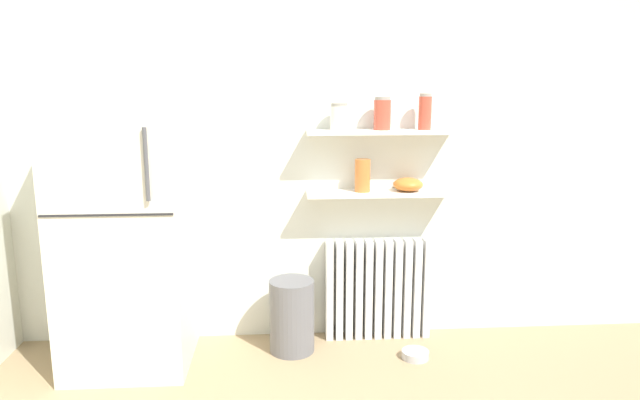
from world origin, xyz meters
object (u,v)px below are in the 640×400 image
at_px(storage_jar_2, 425,112).
at_px(trash_bin, 292,316).
at_px(storage_jar_0, 339,117).
at_px(radiator, 378,289).
at_px(storage_jar_1, 382,114).
at_px(shelf_bowl, 408,184).
at_px(refrigerator, 125,229).
at_px(pet_food_bowl, 415,354).
at_px(vase, 362,176).

xyz_separation_m(storage_jar_2, trash_bin, (-0.88, -0.15, -1.32)).
relative_size(storage_jar_2, trash_bin, 0.48).
bearing_deg(storage_jar_0, radiator, 6.10).
xyz_separation_m(storage_jar_1, trash_bin, (-0.60, -0.15, -1.31)).
bearing_deg(storage_jar_2, radiator, 173.90).
xyz_separation_m(storage_jar_0, shelf_bowl, (0.46, -0.00, -0.45)).
relative_size(refrigerator, shelf_bowl, 8.76).
distance_m(storage_jar_2, pet_food_bowl, 1.58).
height_order(radiator, pet_food_bowl, radiator).
relative_size(refrigerator, storage_jar_2, 7.44).
relative_size(storage_jar_0, vase, 0.80).
height_order(storage_jar_2, shelf_bowl, storage_jar_2).
bearing_deg(trash_bin, storage_jar_2, 9.76).
bearing_deg(vase, storage_jar_0, 180.00).
distance_m(storage_jar_2, vase, 0.58).
bearing_deg(shelf_bowl, refrigerator, -172.76).
height_order(radiator, shelf_bowl, shelf_bowl).
relative_size(refrigerator, radiator, 2.41).
relative_size(refrigerator, pet_food_bowl, 9.90).
distance_m(storage_jar_0, trash_bin, 1.34).
distance_m(storage_jar_1, trash_bin, 1.45).
height_order(storage_jar_1, trash_bin, storage_jar_1).
relative_size(refrigerator, trash_bin, 3.57).
xyz_separation_m(refrigerator, radiator, (1.62, 0.26, -0.52)).
bearing_deg(storage_jar_0, trash_bin, -154.66).
relative_size(storage_jar_1, trash_bin, 0.44).
xyz_separation_m(storage_jar_0, vase, (0.16, -0.00, -0.38)).
distance_m(refrigerator, storage_jar_2, 2.04).
xyz_separation_m(storage_jar_0, pet_food_bowl, (0.47, -0.32, -1.51)).
relative_size(storage_jar_0, storage_jar_2, 0.74).
distance_m(radiator, storage_jar_2, 1.25).
relative_size(storage_jar_1, storage_jar_2, 0.91).
xyz_separation_m(storage_jar_0, storage_jar_2, (0.56, -0.00, 0.03)).
distance_m(storage_jar_1, vase, 0.42).
xyz_separation_m(storage_jar_2, vase, (-0.40, 0.00, -0.41)).
xyz_separation_m(radiator, storage_jar_2, (0.28, -0.03, 1.22)).
relative_size(refrigerator, storage_jar_0, 10.08).
bearing_deg(storage_jar_1, vase, 180.00).
bearing_deg(vase, trash_bin, -162.39).
xyz_separation_m(radiator, pet_food_bowl, (0.19, -0.35, -0.32)).
distance_m(storage_jar_0, pet_food_bowl, 1.62).
bearing_deg(shelf_bowl, trash_bin, -169.06).
height_order(vase, pet_food_bowl, vase).
bearing_deg(refrigerator, storage_jar_1, 8.05).
bearing_deg(vase, storage_jar_1, 0.00).
bearing_deg(storage_jar_0, storage_jar_2, -0.00).
height_order(shelf_bowl, pet_food_bowl, shelf_bowl).
height_order(trash_bin, pet_food_bowl, trash_bin).
relative_size(shelf_bowl, pet_food_bowl, 1.13).
bearing_deg(storage_jar_1, radiator, 90.00).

